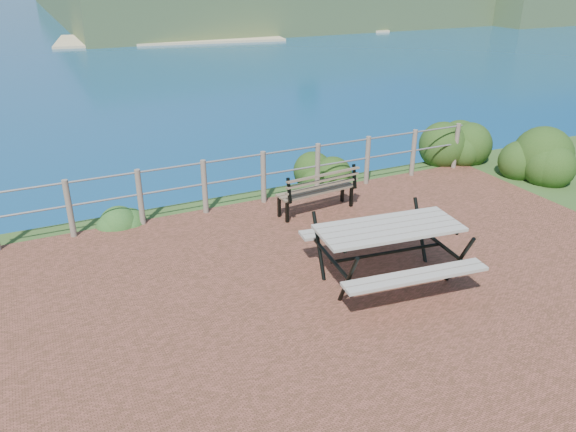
# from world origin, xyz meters

# --- Properties ---
(ground) EXTENTS (10.00, 7.00, 0.12)m
(ground) POSITION_xyz_m (0.00, 0.00, 0.00)
(ground) COLOR brown
(ground) RESTS_ON ground
(safety_railing) EXTENTS (9.40, 0.10, 1.00)m
(safety_railing) POSITION_xyz_m (0.00, 3.35, 0.57)
(safety_railing) COLOR #6B5B4C
(safety_railing) RESTS_ON ground
(picnic_table) EXTENTS (2.09, 1.73, 0.85)m
(picnic_table) POSITION_xyz_m (0.44, -0.06, 0.54)
(picnic_table) COLOR #A49F93
(picnic_table) RESTS_ON ground
(park_bench) EXTENTS (1.53, 0.51, 0.84)m
(park_bench) POSITION_xyz_m (0.68, 2.53, 0.56)
(park_bench) COLOR brown
(park_bench) RESTS_ON ground
(shrub_right_front) EXTENTS (1.26, 1.26, 1.79)m
(shrub_right_front) POSITION_xyz_m (5.71, 2.06, 0.00)
(shrub_right_front) COLOR #1F4114
(shrub_right_front) RESTS_ON ground
(shrub_right_edge) EXTENTS (1.22, 1.22, 1.74)m
(shrub_right_edge) POSITION_xyz_m (4.97, 3.68, 0.00)
(shrub_right_edge) COLOR #1F4114
(shrub_right_edge) RESTS_ON ground
(shrub_lip_west) EXTENTS (0.80, 0.80, 0.56)m
(shrub_lip_west) POSITION_xyz_m (-2.74, 3.63, 0.00)
(shrub_lip_west) COLOR #265921
(shrub_lip_west) RESTS_ON ground
(shrub_lip_east) EXTENTS (0.88, 0.88, 0.66)m
(shrub_lip_east) POSITION_xyz_m (1.77, 4.29, 0.00)
(shrub_lip_east) COLOR #1F4114
(shrub_lip_east) RESTS_ON ground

